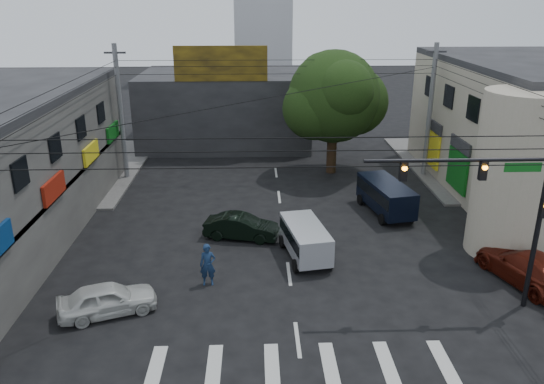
{
  "coord_description": "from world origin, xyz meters",
  "views": [
    {
      "loc": [
        -1.5,
        -19.55,
        11.96
      ],
      "look_at": [
        -0.72,
        4.0,
        3.29
      ],
      "focal_mm": 35.0,
      "sensor_mm": 36.0,
      "label": 1
    }
  ],
  "objects_px": {
    "traffic_gantry": "(501,197)",
    "navy_van": "(386,198)",
    "maroon_sedan": "(528,267)",
    "utility_pole_far_left": "(121,114)",
    "utility_pole_far_right": "(430,112)",
    "silver_minivan": "(305,242)",
    "street_tree": "(334,97)",
    "dark_sedan": "(242,227)",
    "traffic_officer": "(208,265)",
    "white_compact": "(107,299)"
  },
  "relations": [
    {
      "from": "street_tree",
      "to": "utility_pole_far_right",
      "type": "xyz_separation_m",
      "value": [
        6.5,
        -1.0,
        -0.87
      ]
    },
    {
      "from": "white_compact",
      "to": "silver_minivan",
      "type": "bearing_deg",
      "value": -81.17
    },
    {
      "from": "utility_pole_far_right",
      "to": "white_compact",
      "type": "xyz_separation_m",
      "value": [
        -17.96,
        -17.0,
        -3.94
      ]
    },
    {
      "from": "traffic_gantry",
      "to": "utility_pole_far_left",
      "type": "xyz_separation_m",
      "value": [
        -18.32,
        17.0,
        -0.23
      ]
    },
    {
      "from": "navy_van",
      "to": "traffic_gantry",
      "type": "bearing_deg",
      "value": 178.32
    },
    {
      "from": "dark_sedan",
      "to": "navy_van",
      "type": "relative_size",
      "value": 0.83
    },
    {
      "from": "street_tree",
      "to": "traffic_gantry",
      "type": "distance_m",
      "value": 18.42
    },
    {
      "from": "utility_pole_far_left",
      "to": "navy_van",
      "type": "relative_size",
      "value": 1.87
    },
    {
      "from": "utility_pole_far_right",
      "to": "traffic_officer",
      "type": "relative_size",
      "value": 4.77
    },
    {
      "from": "maroon_sedan",
      "to": "utility_pole_far_right",
      "type": "bearing_deg",
      "value": -106.63
    },
    {
      "from": "street_tree",
      "to": "navy_van",
      "type": "distance_m",
      "value": 9.3
    },
    {
      "from": "utility_pole_far_left",
      "to": "traffic_officer",
      "type": "relative_size",
      "value": 4.77
    },
    {
      "from": "traffic_gantry",
      "to": "utility_pole_far_right",
      "type": "xyz_separation_m",
      "value": [
        2.68,
        17.0,
        -0.23
      ]
    },
    {
      "from": "utility_pole_far_right",
      "to": "maroon_sedan",
      "type": "height_order",
      "value": "utility_pole_far_right"
    },
    {
      "from": "street_tree",
      "to": "white_compact",
      "type": "xyz_separation_m",
      "value": [
        -11.46,
        -18.0,
        -4.82
      ]
    },
    {
      "from": "traffic_gantry",
      "to": "utility_pole_far_left",
      "type": "height_order",
      "value": "utility_pole_far_left"
    },
    {
      "from": "street_tree",
      "to": "traffic_gantry",
      "type": "height_order",
      "value": "street_tree"
    },
    {
      "from": "utility_pole_far_left",
      "to": "maroon_sedan",
      "type": "relative_size",
      "value": 1.63
    },
    {
      "from": "utility_pole_far_left",
      "to": "utility_pole_far_right",
      "type": "bearing_deg",
      "value": 0.0
    },
    {
      "from": "street_tree",
      "to": "traffic_officer",
      "type": "distance_m",
      "value": 18.14
    },
    {
      "from": "dark_sedan",
      "to": "silver_minivan",
      "type": "distance_m",
      "value": 3.91
    },
    {
      "from": "utility_pole_far_right",
      "to": "white_compact",
      "type": "relative_size",
      "value": 2.22
    },
    {
      "from": "traffic_gantry",
      "to": "traffic_officer",
      "type": "bearing_deg",
      "value": 169.22
    },
    {
      "from": "utility_pole_far_left",
      "to": "silver_minivan",
      "type": "xyz_separation_m",
      "value": [
        11.38,
        -12.39,
        -3.76
      ]
    },
    {
      "from": "utility_pole_far_right",
      "to": "dark_sedan",
      "type": "distance_m",
      "value": 16.72
    },
    {
      "from": "utility_pole_far_right",
      "to": "navy_van",
      "type": "height_order",
      "value": "utility_pole_far_right"
    },
    {
      "from": "traffic_gantry",
      "to": "maroon_sedan",
      "type": "relative_size",
      "value": 1.28
    },
    {
      "from": "white_compact",
      "to": "silver_minivan",
      "type": "relative_size",
      "value": 1.0
    },
    {
      "from": "traffic_gantry",
      "to": "maroon_sedan",
      "type": "height_order",
      "value": "traffic_gantry"
    },
    {
      "from": "utility_pole_far_left",
      "to": "street_tree",
      "type": "bearing_deg",
      "value": 3.95
    },
    {
      "from": "street_tree",
      "to": "silver_minivan",
      "type": "height_order",
      "value": "street_tree"
    },
    {
      "from": "street_tree",
      "to": "traffic_officer",
      "type": "bearing_deg",
      "value": -115.74
    },
    {
      "from": "white_compact",
      "to": "maroon_sedan",
      "type": "bearing_deg",
      "value": -104.21
    },
    {
      "from": "white_compact",
      "to": "silver_minivan",
      "type": "height_order",
      "value": "silver_minivan"
    },
    {
      "from": "maroon_sedan",
      "to": "traffic_officer",
      "type": "distance_m",
      "value": 14.13
    },
    {
      "from": "utility_pole_far_right",
      "to": "silver_minivan",
      "type": "relative_size",
      "value": 2.21
    },
    {
      "from": "traffic_gantry",
      "to": "utility_pole_far_right",
      "type": "height_order",
      "value": "utility_pole_far_right"
    },
    {
      "from": "street_tree",
      "to": "traffic_gantry",
      "type": "xyz_separation_m",
      "value": [
        3.82,
        -18.0,
        -0.64
      ]
    },
    {
      "from": "utility_pole_far_right",
      "to": "silver_minivan",
      "type": "distance_m",
      "value": 16.13
    },
    {
      "from": "traffic_gantry",
      "to": "dark_sedan",
      "type": "distance_m",
      "value": 12.94
    },
    {
      "from": "street_tree",
      "to": "dark_sedan",
      "type": "height_order",
      "value": "street_tree"
    },
    {
      "from": "navy_van",
      "to": "white_compact",
      "type": "bearing_deg",
      "value": 115.57
    },
    {
      "from": "navy_van",
      "to": "utility_pole_far_left",
      "type": "bearing_deg",
      "value": 56.36
    },
    {
      "from": "street_tree",
      "to": "navy_van",
      "type": "relative_size",
      "value": 1.77
    },
    {
      "from": "traffic_gantry",
      "to": "maroon_sedan",
      "type": "xyz_separation_m",
      "value": [
        2.68,
        1.86,
        -4.07
      ]
    },
    {
      "from": "traffic_gantry",
      "to": "navy_van",
      "type": "distance_m",
      "value": 11.02
    },
    {
      "from": "traffic_gantry",
      "to": "maroon_sedan",
      "type": "bearing_deg",
      "value": 34.79
    },
    {
      "from": "utility_pole_far_right",
      "to": "white_compact",
      "type": "distance_m",
      "value": 25.04
    },
    {
      "from": "street_tree",
      "to": "white_compact",
      "type": "height_order",
      "value": "street_tree"
    },
    {
      "from": "white_compact",
      "to": "dark_sedan",
      "type": "bearing_deg",
      "value": -56.95
    }
  ]
}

